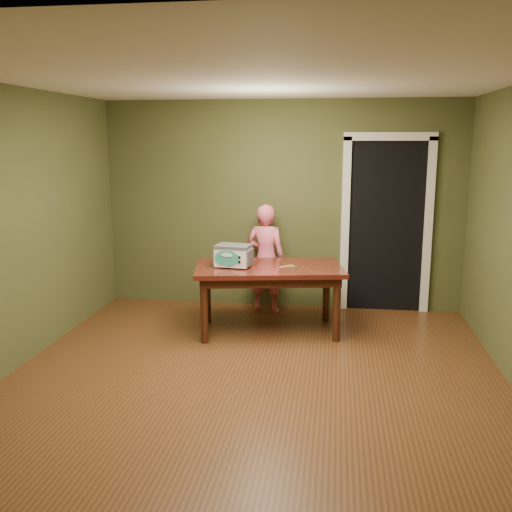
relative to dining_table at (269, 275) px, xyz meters
name	(u,v)px	position (x,y,z in m)	size (l,w,h in m)	color
floor	(252,385)	(0.03, -1.45, -0.65)	(5.00, 5.00, 0.00)	brown
room_shell	(252,190)	(0.03, -1.45, 1.06)	(4.52, 5.02, 2.61)	#4B502A
doorway	(384,223)	(1.33, 1.34, 0.41)	(1.10, 0.66, 2.25)	black
dining_table	(269,275)	(0.00, 0.00, 0.00)	(1.73, 1.17, 0.75)	#3B110D
toy_oven	(233,255)	(-0.38, -0.10, 0.23)	(0.42, 0.31, 0.24)	#4C4F54
baking_pan	(293,267)	(0.27, -0.08, 0.11)	(0.10, 0.10, 0.02)	silver
spatula	(286,266)	(0.19, -0.01, 0.10)	(0.18, 0.03, 0.01)	#E5B863
child	(266,258)	(-0.13, 0.75, 0.02)	(0.49, 0.32, 1.35)	#E9607F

